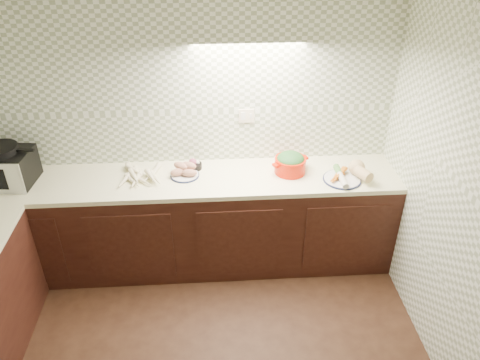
{
  "coord_description": "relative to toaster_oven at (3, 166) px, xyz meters",
  "views": [
    {
      "loc": [
        0.25,
        -1.83,
        2.95
      ],
      "look_at": [
        0.46,
        1.25,
        1.02
      ],
      "focal_mm": 35.0,
      "sensor_mm": 36.0,
      "label": 1
    }
  ],
  "objects": [
    {
      "name": "dutch_oven",
      "position": [
        2.34,
        0.01,
        -0.06
      ],
      "size": [
        0.35,
        0.35,
        0.18
      ],
      "rotation": [
        0.0,
        0.0,
        0.41
      ],
      "color": "red",
      "rests_on": "counter"
    },
    {
      "name": "onion_bowl",
      "position": [
        1.52,
        0.12,
        -0.12
      ],
      "size": [
        0.13,
        0.13,
        0.1
      ],
      "color": "black",
      "rests_on": "counter"
    },
    {
      "name": "sweet_potato_plate",
      "position": [
        1.45,
        0.01,
        -0.11
      ],
      "size": [
        0.24,
        0.24,
        0.11
      ],
      "rotation": [
        0.0,
        0.0,
        -0.11
      ],
      "color": "#131A3B",
      "rests_on": "counter"
    },
    {
      "name": "counter",
      "position": [
        0.75,
        -0.85,
        -0.6
      ],
      "size": [
        3.6,
        3.6,
        0.9
      ],
      "color": "black",
      "rests_on": "ground"
    },
    {
      "name": "toaster_oven",
      "position": [
        0.0,
        0.0,
        0.0
      ],
      "size": [
        0.49,
        0.39,
        0.32
      ],
      "rotation": [
        0.0,
        0.0,
        -0.09
      ],
      "color": "black",
      "rests_on": "counter"
    },
    {
      "name": "room",
      "position": [
        1.43,
        -1.54,
        0.58
      ],
      "size": [
        3.6,
        3.6,
        2.6
      ],
      "color": "black",
      "rests_on": "ground"
    },
    {
      "name": "parsnip_pile",
      "position": [
        1.06,
        0.01,
        -0.12
      ],
      "size": [
        0.43,
        0.39,
        0.07
      ],
      "color": "#F7EAC5",
      "rests_on": "counter"
    },
    {
      "name": "veg_plate",
      "position": [
        2.81,
        -0.12,
        -0.1
      ],
      "size": [
        0.4,
        0.39,
        0.14
      ],
      "rotation": [
        0.0,
        0.0,
        0.31
      ],
      "color": "#131A3B",
      "rests_on": "counter"
    }
  ]
}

